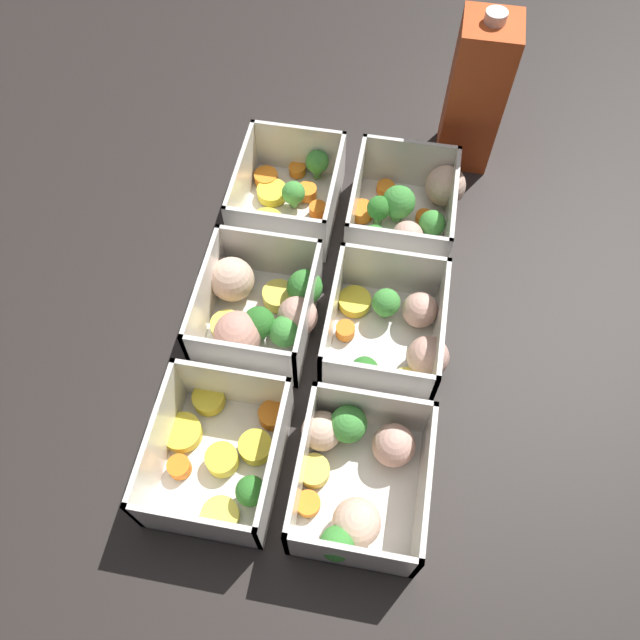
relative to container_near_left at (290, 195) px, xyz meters
name	(u,v)px	position (x,y,z in m)	size (l,w,h in m)	color
ground_plane	(320,332)	(0.17, 0.07, -0.02)	(4.00, 4.00, 0.00)	#282321
container_near_left	(290,195)	(0.00, 0.00, 0.00)	(0.15, 0.12, 0.07)	silver
container_near_center	(260,309)	(0.17, 0.00, 0.00)	(0.14, 0.14, 0.07)	silver
container_near_right	(221,455)	(0.33, 0.00, 0.00)	(0.16, 0.13, 0.07)	silver
container_far_left	(409,209)	(0.00, 0.15, 0.00)	(0.15, 0.15, 0.07)	silver
container_far_center	(394,333)	(0.17, 0.15, 0.00)	(0.15, 0.14, 0.07)	silver
container_far_right	(356,475)	(0.33, 0.13, 0.00)	(0.15, 0.13, 0.07)	silver
juice_carton	(476,94)	(-0.13, 0.20, 0.07)	(0.07, 0.07, 0.20)	#D14C1E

